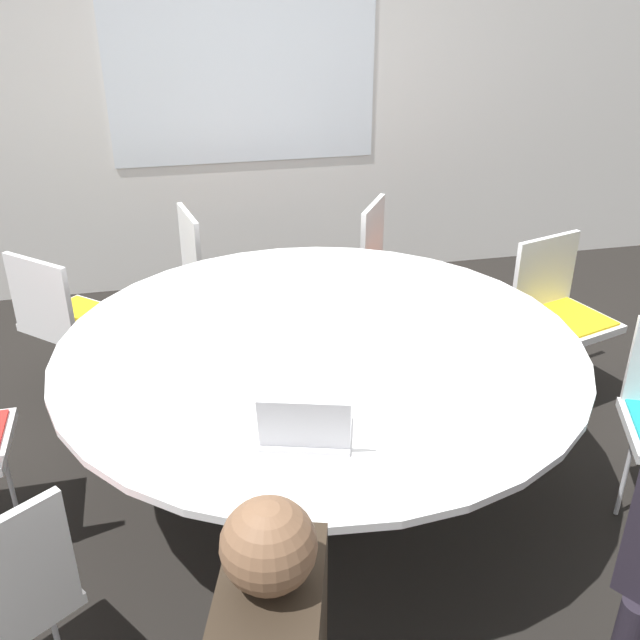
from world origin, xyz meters
name	(u,v)px	position (x,y,z in m)	size (l,w,h in m)	color
ground_plane	(320,480)	(0.00, 0.00, 0.00)	(16.00, 16.00, 0.00)	black
wall_back	(244,94)	(0.00, 2.42, 1.35)	(8.00, 0.07, 2.70)	silver
conference_table	(320,359)	(0.00, 0.00, 0.65)	(2.20, 2.20, 0.74)	#333333
chair_3	(559,305)	(1.41, 0.50, 0.52)	(0.54, 0.53, 0.87)	silver
chair_4	(392,260)	(0.74, 1.31, 0.52)	(0.59, 0.60, 0.87)	silver
chair_5	(213,265)	(-0.34, 1.46, 0.52)	(0.49, 0.51, 0.87)	silver
chair_6	(65,314)	(-1.15, 0.96, 0.52)	(0.61, 0.61, 0.87)	silver
laptop	(306,430)	(-0.20, -0.68, 0.79)	(0.35, 0.31, 0.21)	silver
handbag	(502,333)	(1.34, 0.94, 0.14)	(0.36, 0.16, 0.28)	#513319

